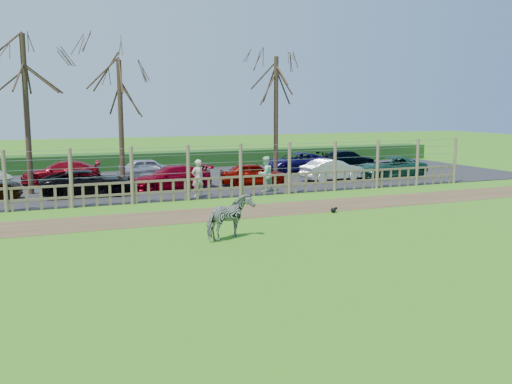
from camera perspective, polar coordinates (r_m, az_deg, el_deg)
name	(u,v)px	position (r m, az deg, el deg)	size (l,w,h in m)	color
ground	(257,239)	(18.33, 0.09, -4.68)	(120.00, 120.00, 0.00)	#57A22C
dirt_strip	(213,214)	(22.46, -4.31, -2.20)	(34.00, 2.80, 0.01)	brown
asphalt	(157,182)	(31.99, -9.90, 0.99)	(44.00, 13.00, 0.04)	#232326
hedge	(133,161)	(38.76, -12.18, 3.03)	(46.00, 2.00, 1.10)	#1E4716
fence	(188,183)	(25.64, -6.77, 0.93)	(30.16, 0.16, 2.50)	brown
tree_left	(24,75)	(29.01, -22.16, 10.79)	(4.80, 4.80, 7.88)	#3D2B1E
tree_mid	(120,93)	(30.36, -13.46, 9.64)	(4.80, 4.80, 6.83)	#3D2B1E
tree_right	(276,87)	(33.48, 2.02, 10.40)	(4.80, 4.80, 7.35)	#3D2B1E
zebra	(230,218)	(18.10, -2.64, -2.57)	(0.76, 1.67, 1.41)	gray
visitor_a	(198,178)	(26.39, -5.85, 1.39)	(0.63, 0.41, 1.72)	beige
visitor_b	(265,174)	(27.84, 0.95, 1.81)	(0.84, 0.65, 1.72)	#B6EEC7
crow	(334,210)	(22.84, 7.78, -1.79)	(0.28, 0.21, 0.23)	black
car_2	(88,183)	(27.77, -16.45, 0.89)	(1.99, 4.32, 1.20)	black
car_3	(171,178)	(28.82, -8.53, 1.42)	(1.68, 4.13, 1.20)	maroon
car_4	(253,174)	(30.01, -0.27, 1.80)	(1.42, 3.52, 1.20)	#840903
car_5	(332,170)	(32.27, 7.63, 2.21)	(1.27, 3.64, 1.20)	silver
car_6	(390,167)	(34.21, 13.25, 2.42)	(1.99, 4.32, 1.20)	#1A4D38
car_9	(61,172)	(32.54, -18.89, 1.87)	(1.68, 4.13, 1.20)	maroon
car_10	(149,169)	(33.20, -10.63, 2.32)	(1.42, 3.52, 1.20)	#ADADBB
car_12	(296,162)	(36.40, 4.03, 3.00)	(1.99, 4.32, 1.20)	#160D4C
car_13	(347,159)	(38.59, 9.11, 3.23)	(1.68, 4.13, 1.20)	black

